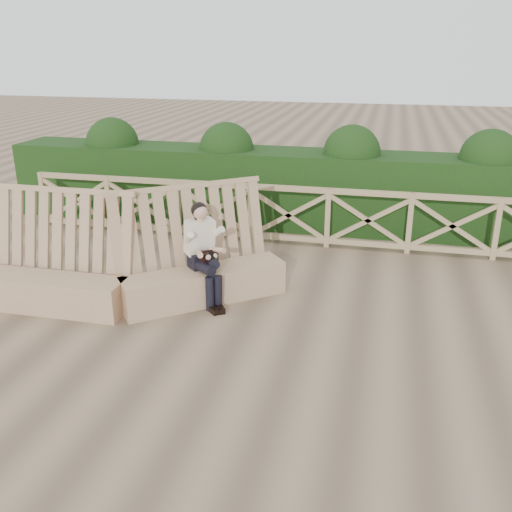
# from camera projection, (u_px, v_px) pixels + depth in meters

# --- Properties ---
(ground) EXTENTS (60.00, 60.00, 0.00)m
(ground) POSITION_uv_depth(u_px,v_px,m) (240.00, 330.00, 7.41)
(ground) COLOR brown
(ground) RESTS_ON ground
(bench) EXTENTS (4.37, 2.13, 1.62)m
(bench) POSITION_uv_depth(u_px,v_px,m) (125.00, 276.00, 8.08)
(bench) COLOR #967855
(bench) RESTS_ON ground
(woman) EXTENTS (0.76, 0.83, 1.44)m
(woman) POSITION_uv_depth(u_px,v_px,m) (204.00, 249.00, 8.02)
(woman) COLOR black
(woman) RESTS_ON ground
(guardrail) EXTENTS (10.10, 0.09, 1.10)m
(guardrail) POSITION_uv_depth(u_px,v_px,m) (288.00, 215.00, 10.40)
(guardrail) COLOR #907C54
(guardrail) RESTS_ON ground
(hedge) EXTENTS (12.00, 1.20, 1.50)m
(hedge) POSITION_uv_depth(u_px,v_px,m) (299.00, 189.00, 11.42)
(hedge) COLOR black
(hedge) RESTS_ON ground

